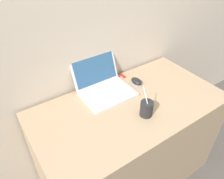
# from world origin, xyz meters

# --- Properties ---
(wall_back) EXTENTS (7.00, 0.04, 2.50)m
(wall_back) POSITION_xyz_m (0.00, 0.71, 1.25)
(wall_back) COLOR beige
(wall_back) RESTS_ON ground_plane
(desk) EXTENTS (1.28, 0.67, 0.78)m
(desk) POSITION_xyz_m (0.00, 0.34, 0.39)
(desk) COLOR tan
(desk) RESTS_ON ground_plane
(laptop) EXTENTS (0.34, 0.34, 0.22)m
(laptop) POSITION_xyz_m (-0.06, 0.56, 0.82)
(laptop) COLOR silver
(laptop) RESTS_ON desk
(drink_cup) EXTENTS (0.08, 0.08, 0.21)m
(drink_cup) POSITION_xyz_m (0.02, 0.21, 0.83)
(drink_cup) COLOR #232326
(drink_cup) RESTS_ON desk
(computer_mouse) EXTENTS (0.07, 0.10, 0.04)m
(computer_mouse) POSITION_xyz_m (0.18, 0.50, 0.79)
(computer_mouse) COLOR #B2B2B7
(computer_mouse) RESTS_ON desk
(usb_stick) EXTENTS (0.02, 0.06, 0.01)m
(usb_stick) POSITION_xyz_m (0.16, 0.63, 0.78)
(usb_stick) COLOR #B2261E
(usb_stick) RESTS_ON desk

